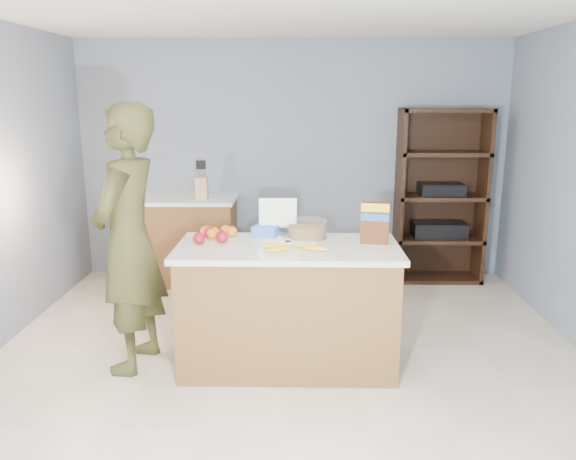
{
  "coord_description": "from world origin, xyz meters",
  "views": [
    {
      "loc": [
        0.08,
        -3.49,
        1.91
      ],
      "look_at": [
        0.0,
        0.35,
        1.0
      ],
      "focal_mm": 35.0,
      "sensor_mm": 36.0,
      "label": 1
    }
  ],
  "objects_px": {
    "counter_peninsula": "(288,311)",
    "cereal_box": "(375,220)",
    "tv": "(278,214)",
    "shelving_unit": "(439,199)",
    "person": "(129,240)"
  },
  "relations": [
    {
      "from": "shelving_unit",
      "to": "cereal_box",
      "type": "relative_size",
      "value": 6.13
    },
    {
      "from": "counter_peninsula",
      "to": "tv",
      "type": "relative_size",
      "value": 5.53
    },
    {
      "from": "cereal_box",
      "to": "shelving_unit",
      "type": "bearing_deg",
      "value": 64.61
    },
    {
      "from": "person",
      "to": "shelving_unit",
      "type": "bearing_deg",
      "value": 136.34
    },
    {
      "from": "counter_peninsula",
      "to": "cereal_box",
      "type": "xyz_separation_m",
      "value": [
        0.61,
        0.07,
        0.66
      ]
    },
    {
      "from": "counter_peninsula",
      "to": "shelving_unit",
      "type": "bearing_deg",
      "value": 52.89
    },
    {
      "from": "tv",
      "to": "cereal_box",
      "type": "distance_m",
      "value": 0.73
    },
    {
      "from": "person",
      "to": "tv",
      "type": "xyz_separation_m",
      "value": [
        1.03,
        0.33,
        0.12
      ]
    },
    {
      "from": "tv",
      "to": "cereal_box",
      "type": "bearing_deg",
      "value": -18.5
    },
    {
      "from": "person",
      "to": "cereal_box",
      "type": "bearing_deg",
      "value": 101.63
    },
    {
      "from": "shelving_unit",
      "to": "person",
      "type": "distance_m",
      "value": 3.37
    },
    {
      "from": "counter_peninsula",
      "to": "cereal_box",
      "type": "height_order",
      "value": "cereal_box"
    },
    {
      "from": "person",
      "to": "cereal_box",
      "type": "height_order",
      "value": "person"
    },
    {
      "from": "shelving_unit",
      "to": "person",
      "type": "height_order",
      "value": "person"
    },
    {
      "from": "cereal_box",
      "to": "counter_peninsula",
      "type": "bearing_deg",
      "value": -173.2
    }
  ]
}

